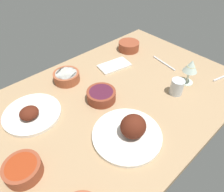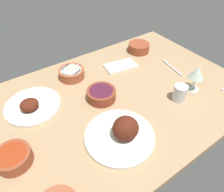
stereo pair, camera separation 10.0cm
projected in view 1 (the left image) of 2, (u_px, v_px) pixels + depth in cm
name	position (u px, v px, depth cm)	size (l,w,h in cm)	color
dining_table	(112.00, 102.00, 102.44)	(140.00, 90.00, 4.00)	tan
plate_near_viewer	(130.00, 131.00, 82.44)	(28.96, 28.96, 10.84)	white
plate_center_main	(32.00, 113.00, 91.71)	(26.09, 26.09, 6.74)	white
bowl_pasta	(129.00, 46.00, 134.64)	(13.64, 13.64, 5.64)	brown
bowl_cream	(67.00, 76.00, 110.06)	(14.04, 14.04, 5.24)	#A35133
bowl_onions	(101.00, 95.00, 98.94)	(14.24, 14.24, 5.25)	brown
bowl_sauce	(23.00, 169.00, 70.58)	(13.25, 13.25, 5.32)	brown
wine_glass	(191.00, 67.00, 104.17)	(7.60, 7.60, 14.00)	silver
water_tumbler	(177.00, 87.00, 101.66)	(6.57, 6.57, 8.16)	silver
folded_napkin	(114.00, 66.00, 121.77)	(18.64, 10.34, 1.20)	white
fork_loose	(164.00, 63.00, 124.08)	(18.37, 0.90, 0.80)	silver
spoon_loose	(224.00, 77.00, 114.04)	(16.30, 0.90, 0.80)	silver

